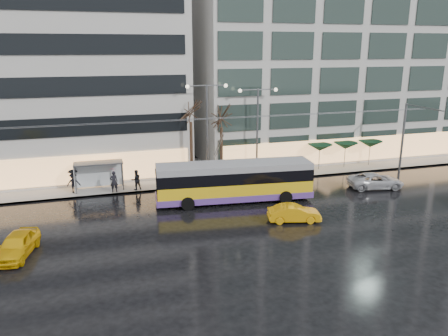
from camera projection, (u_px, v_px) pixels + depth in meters
name	position (u px, v px, depth m)	size (l,w,h in m)	color
ground	(218.00, 225.00, 31.52)	(140.00, 140.00, 0.00)	black
sidewalk	(200.00, 171.00, 44.98)	(80.00, 10.00, 0.15)	gray
kerb	(212.00, 185.00, 40.41)	(80.00, 0.10, 0.15)	slate
building_left	(3.00, 61.00, 41.68)	(34.00, 14.00, 22.00)	#B0AEA9
building_right	(330.00, 45.00, 50.92)	(32.00, 14.00, 25.00)	#B0AEA9
trolleybus	(234.00, 183.00, 36.01)	(13.03, 5.58, 5.96)	gold
catenary	(204.00, 144.00, 37.99)	(42.24, 5.12, 7.00)	#595B60
bus_shelter	(94.00, 170.00, 38.56)	(4.20, 1.60, 2.51)	#595B60
street_lamp_near	(207.00, 119.00, 40.44)	(3.96, 0.36, 9.03)	#595B60
street_lamp_far	(257.00, 119.00, 41.89)	(3.96, 0.36, 8.53)	#595B60
tree_a	(191.00, 107.00, 39.92)	(3.20, 3.20, 8.40)	black
tree_b	(221.00, 113.00, 41.12)	(3.20, 3.20, 7.70)	black
parasol_a	(320.00, 148.00, 44.88)	(2.50, 2.50, 2.65)	#595B60
parasol_b	(345.00, 146.00, 45.70)	(2.50, 2.50, 2.65)	#595B60
parasol_c	(370.00, 144.00, 46.53)	(2.50, 2.50, 2.65)	#595B60
taxi_a	(17.00, 245.00, 26.72)	(1.72, 4.27, 1.45)	#E7B10C
taxi_b	(294.00, 213.00, 32.05)	(1.34, 3.86, 1.27)	#F5A60C
sedan_silver	(376.00, 181.00, 39.67)	(2.29, 4.98, 1.38)	#BCBCC1
pedestrian_a	(114.00, 177.00, 37.92)	(1.10, 1.12, 2.19)	black
pedestrian_b	(136.00, 180.00, 38.69)	(1.02, 0.88, 1.82)	black
pedestrian_c	(73.00, 180.00, 37.85)	(1.20, 0.87, 2.11)	black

